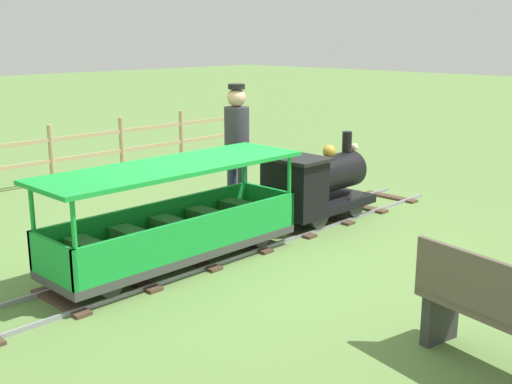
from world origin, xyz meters
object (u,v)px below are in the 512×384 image
locomotive (315,183)px  conductor_person (237,140)px  passenger_car (175,225)px  park_bench (508,318)px

locomotive → conductor_person: 1.08m
passenger_car → park_bench: passenger_car is taller
locomotive → conductor_person: bearing=-151.2°
locomotive → conductor_person: size_ratio=0.89×
passenger_car → locomotive: bearing=90.0°
conductor_person → park_bench: size_ratio=1.20×
conductor_person → park_bench: (3.99, -1.43, -0.54)m
locomotive → park_bench: bearing=-31.1°
park_bench → passenger_car: bearing=-176.2°
locomotive → passenger_car: locomotive is taller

